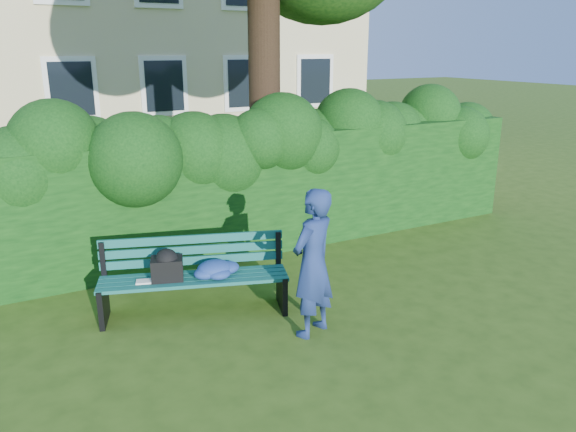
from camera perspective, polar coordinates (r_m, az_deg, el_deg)
ground at (r=7.03m, az=2.35°, el=-8.69°), size 80.00×80.00×0.00m
hedge at (r=8.58m, az=-5.08°, el=2.40°), size 10.00×1.00×1.80m
park_bench at (r=6.64m, az=-9.49°, el=-5.73°), size 2.22×1.19×0.89m
man_reading at (r=5.99m, az=2.54°, el=-4.81°), size 0.71×0.60×1.64m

